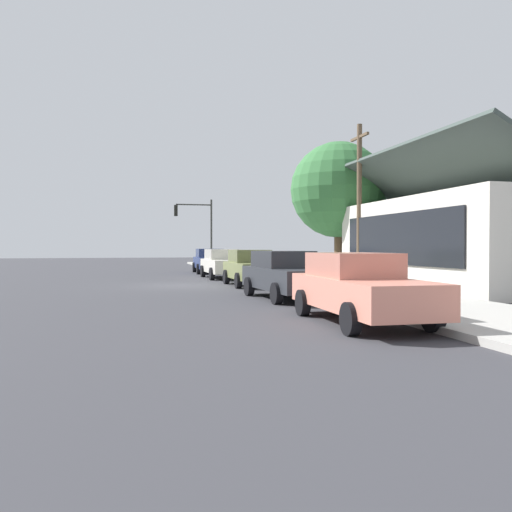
{
  "coord_description": "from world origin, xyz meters",
  "views": [
    {
      "loc": [
        23.51,
        -2.48,
        1.74
      ],
      "look_at": [
        -0.32,
        3.39,
        1.3
      ],
      "focal_mm": 36.93,
      "sensor_mm": 36.0,
      "label": 1
    }
  ],
  "objects_px": {
    "car_olive": "(251,267)",
    "shade_tree": "(338,190)",
    "car_coral": "(359,287)",
    "car_navy": "(210,261)",
    "traffic_light_main": "(197,223)",
    "car_ivory": "(224,263)",
    "utility_pole_wooden": "(359,200)",
    "car_charcoal": "(286,274)",
    "fire_hydrant_red": "(300,278)"
  },
  "relations": [
    {
      "from": "car_olive",
      "to": "shade_tree",
      "type": "distance_m",
      "value": 8.12
    },
    {
      "from": "car_olive",
      "to": "car_coral",
      "type": "relative_size",
      "value": 0.9
    },
    {
      "from": "car_navy",
      "to": "shade_tree",
      "type": "bearing_deg",
      "value": 39.92
    },
    {
      "from": "car_olive",
      "to": "traffic_light_main",
      "type": "height_order",
      "value": "traffic_light_main"
    },
    {
      "from": "car_ivory",
      "to": "utility_pole_wooden",
      "type": "height_order",
      "value": "utility_pole_wooden"
    },
    {
      "from": "shade_tree",
      "to": "utility_pole_wooden",
      "type": "relative_size",
      "value": 0.99
    },
    {
      "from": "car_charcoal",
      "to": "fire_hydrant_red",
      "type": "height_order",
      "value": "car_charcoal"
    },
    {
      "from": "shade_tree",
      "to": "car_coral",
      "type": "bearing_deg",
      "value": -21.13
    },
    {
      "from": "car_ivory",
      "to": "traffic_light_main",
      "type": "xyz_separation_m",
      "value": [
        -10.02,
        -0.15,
        2.67
      ]
    },
    {
      "from": "car_olive",
      "to": "fire_hydrant_red",
      "type": "height_order",
      "value": "car_olive"
    },
    {
      "from": "car_navy",
      "to": "car_olive",
      "type": "xyz_separation_m",
      "value": [
        11.53,
        0.04,
        -0.0
      ]
    },
    {
      "from": "car_ivory",
      "to": "car_charcoal",
      "type": "xyz_separation_m",
      "value": [
        11.71,
        -0.0,
        -0.0
      ]
    },
    {
      "from": "car_coral",
      "to": "car_ivory",
      "type": "bearing_deg",
      "value": -178.97
    },
    {
      "from": "car_charcoal",
      "to": "car_coral",
      "type": "bearing_deg",
      "value": -3.6
    },
    {
      "from": "car_coral",
      "to": "fire_hydrant_red",
      "type": "bearing_deg",
      "value": 171.16
    },
    {
      "from": "car_ivory",
      "to": "traffic_light_main",
      "type": "relative_size",
      "value": 0.93
    },
    {
      "from": "traffic_light_main",
      "to": "car_ivory",
      "type": "bearing_deg",
      "value": 0.86
    },
    {
      "from": "utility_pole_wooden",
      "to": "fire_hydrant_red",
      "type": "relative_size",
      "value": 10.56
    },
    {
      "from": "car_navy",
      "to": "car_olive",
      "type": "bearing_deg",
      "value": 2.19
    },
    {
      "from": "car_coral",
      "to": "utility_pole_wooden",
      "type": "relative_size",
      "value": 0.65
    },
    {
      "from": "car_navy",
      "to": "traffic_light_main",
      "type": "distance_m",
      "value": 5.0
    },
    {
      "from": "car_navy",
      "to": "car_charcoal",
      "type": "height_order",
      "value": "same"
    },
    {
      "from": "car_navy",
      "to": "traffic_light_main",
      "type": "xyz_separation_m",
      "value": [
        -4.21,
        -0.31,
        2.67
      ]
    },
    {
      "from": "car_charcoal",
      "to": "fire_hydrant_red",
      "type": "distance_m",
      "value": 3.42
    },
    {
      "from": "car_navy",
      "to": "traffic_light_main",
      "type": "height_order",
      "value": "traffic_light_main"
    },
    {
      "from": "car_navy",
      "to": "traffic_light_main",
      "type": "relative_size",
      "value": 0.92
    },
    {
      "from": "car_olive",
      "to": "car_charcoal",
      "type": "xyz_separation_m",
      "value": [
        5.98,
        -0.2,
        0.0
      ]
    },
    {
      "from": "car_olive",
      "to": "car_coral",
      "type": "distance_m",
      "value": 11.66
    },
    {
      "from": "car_charcoal",
      "to": "traffic_light_main",
      "type": "height_order",
      "value": "traffic_light_main"
    },
    {
      "from": "car_ivory",
      "to": "fire_hydrant_red",
      "type": "height_order",
      "value": "car_ivory"
    },
    {
      "from": "car_coral",
      "to": "car_charcoal",
      "type": "bearing_deg",
      "value": -179.07
    },
    {
      "from": "car_ivory",
      "to": "fire_hydrant_red",
      "type": "bearing_deg",
      "value": 9.04
    },
    {
      "from": "car_coral",
      "to": "utility_pole_wooden",
      "type": "distance_m",
      "value": 13.47
    },
    {
      "from": "shade_tree",
      "to": "car_charcoal",
      "type": "bearing_deg",
      "value": -31.16
    },
    {
      "from": "car_ivory",
      "to": "shade_tree",
      "type": "distance_m",
      "value": 7.43
    },
    {
      "from": "traffic_light_main",
      "to": "utility_pole_wooden",
      "type": "bearing_deg",
      "value": 20.03
    },
    {
      "from": "shade_tree",
      "to": "fire_hydrant_red",
      "type": "height_order",
      "value": "shade_tree"
    },
    {
      "from": "car_navy",
      "to": "fire_hydrant_red",
      "type": "relative_size",
      "value": 6.72
    },
    {
      "from": "fire_hydrant_red",
      "to": "car_navy",
      "type": "bearing_deg",
      "value": -174.68
    },
    {
      "from": "shade_tree",
      "to": "traffic_light_main",
      "type": "distance_m",
      "value": 13.34
    },
    {
      "from": "car_navy",
      "to": "car_charcoal",
      "type": "xyz_separation_m",
      "value": [
        17.51,
        -0.17,
        -0.0
      ]
    },
    {
      "from": "car_ivory",
      "to": "car_charcoal",
      "type": "bearing_deg",
      "value": -0.87
    },
    {
      "from": "car_olive",
      "to": "utility_pole_wooden",
      "type": "relative_size",
      "value": 0.59
    },
    {
      "from": "car_coral",
      "to": "utility_pole_wooden",
      "type": "bearing_deg",
      "value": 156.14
    },
    {
      "from": "car_charcoal",
      "to": "traffic_light_main",
      "type": "relative_size",
      "value": 0.92
    },
    {
      "from": "car_ivory",
      "to": "shade_tree",
      "type": "relative_size",
      "value": 0.65
    },
    {
      "from": "car_navy",
      "to": "car_charcoal",
      "type": "bearing_deg",
      "value": 1.47
    },
    {
      "from": "car_ivory",
      "to": "fire_hydrant_red",
      "type": "distance_m",
      "value": 8.79
    },
    {
      "from": "car_navy",
      "to": "utility_pole_wooden",
      "type": "bearing_deg",
      "value": 27.32
    },
    {
      "from": "shade_tree",
      "to": "fire_hydrant_red",
      "type": "bearing_deg",
      "value": -33.14
    }
  ]
}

